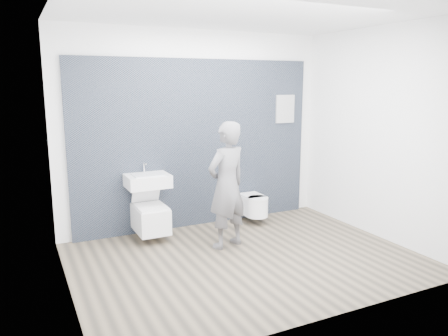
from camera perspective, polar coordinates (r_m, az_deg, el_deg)
name	(u,v)px	position (r m, az deg, el deg)	size (l,w,h in m)	color
ground	(246,258)	(5.34, 2.89, -11.72)	(4.00, 4.00, 0.00)	brown
room_shell	(247,113)	(4.94, 3.08, 7.24)	(4.00, 4.00, 4.00)	white
tile_wall	(198,224)	(6.58, -3.35, -7.26)	(3.60, 0.06, 2.40)	black
washbasin	(148,180)	(5.89, -9.94, -1.62)	(0.56, 0.42, 0.42)	white
toilet_square	(150,217)	(5.95, -9.59, -6.34)	(0.40, 0.58, 0.74)	white
toilet_rounded	(254,205)	(6.58, 3.92, -4.88)	(0.32, 0.54, 0.30)	white
info_placard	(282,212)	(7.21, 7.63, -5.70)	(0.32, 0.03, 0.43)	white
visitor	(227,185)	(5.47, 0.37, -2.28)	(0.59, 0.38, 1.61)	slate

